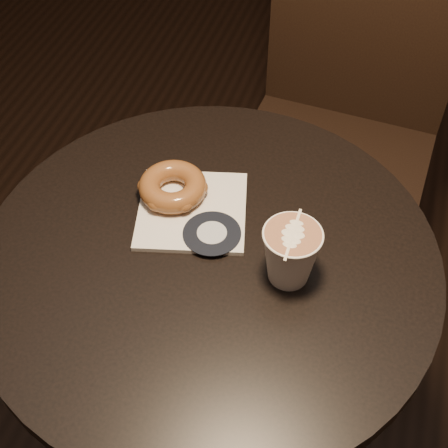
% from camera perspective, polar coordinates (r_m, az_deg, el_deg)
% --- Properties ---
extents(cafe_table, '(0.70, 0.70, 0.75)m').
position_cam_1_polar(cafe_table, '(1.10, -1.22, -8.99)').
color(cafe_table, black).
rests_on(cafe_table, ground).
extents(chair, '(0.46, 0.46, 1.09)m').
position_cam_1_polar(chair, '(1.47, 11.17, 11.15)').
color(chair, black).
rests_on(chair, ground).
extents(pastry_bag, '(0.21, 0.21, 0.01)m').
position_cam_1_polar(pastry_bag, '(0.99, -2.93, 1.25)').
color(pastry_bag, white).
rests_on(pastry_bag, cafe_table).
extents(doughnut, '(0.11, 0.11, 0.04)m').
position_cam_1_polar(doughnut, '(1.00, -4.72, 3.44)').
color(doughnut, brown).
rests_on(doughnut, pastry_bag).
extents(latte_cup, '(0.08, 0.08, 0.09)m').
position_cam_1_polar(latte_cup, '(0.88, 6.09, -2.84)').
color(latte_cup, white).
rests_on(latte_cup, cafe_table).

